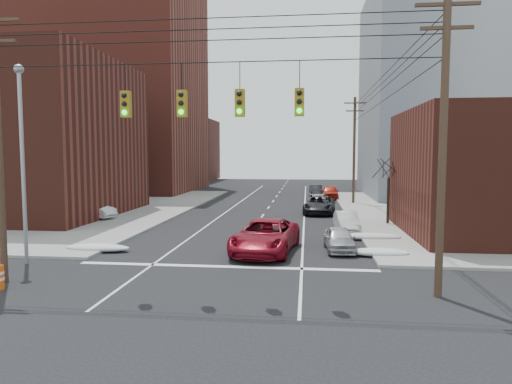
% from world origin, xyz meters
% --- Properties ---
extents(ground, '(160.00, 160.00, 0.00)m').
position_xyz_m(ground, '(0.00, 0.00, 0.00)').
color(ground, black).
rests_on(ground, ground).
extents(building_brick_tall, '(24.00, 20.00, 30.00)m').
position_xyz_m(building_brick_tall, '(-24.00, 48.00, 15.00)').
color(building_brick_tall, maroon).
rests_on(building_brick_tall, ground).
extents(building_brick_near, '(20.00, 16.00, 13.00)m').
position_xyz_m(building_brick_near, '(-22.00, 22.00, 6.50)').
color(building_brick_near, '#532218').
rests_on(building_brick_near, ground).
extents(building_brick_far, '(22.00, 18.00, 12.00)m').
position_xyz_m(building_brick_far, '(-26.00, 74.00, 6.00)').
color(building_brick_far, '#532218').
rests_on(building_brick_far, ground).
extents(building_office, '(22.00, 20.00, 25.00)m').
position_xyz_m(building_office, '(22.00, 44.00, 12.50)').
color(building_office, gray).
rests_on(building_office, ground).
extents(building_glass, '(20.00, 18.00, 22.00)m').
position_xyz_m(building_glass, '(24.00, 70.00, 11.00)').
color(building_glass, gray).
rests_on(building_glass, ground).
extents(utility_pole_right, '(2.20, 0.28, 11.00)m').
position_xyz_m(utility_pole_right, '(8.50, 3.00, 5.78)').
color(utility_pole_right, '#473323').
rests_on(utility_pole_right, ground).
extents(utility_pole_far, '(2.20, 0.28, 11.00)m').
position_xyz_m(utility_pole_far, '(8.50, 34.00, 5.78)').
color(utility_pole_far, '#473323').
rests_on(utility_pole_far, ground).
extents(traffic_signals, '(17.00, 0.42, 2.02)m').
position_xyz_m(traffic_signals, '(0.10, 2.97, 7.17)').
color(traffic_signals, black).
rests_on(traffic_signals, ground).
extents(street_light, '(0.44, 0.44, 9.32)m').
position_xyz_m(street_light, '(-9.50, 6.00, 5.54)').
color(street_light, gray).
rests_on(street_light, ground).
extents(bare_tree, '(2.09, 2.20, 4.93)m').
position_xyz_m(bare_tree, '(9.59, 20.00, 2.32)').
color(bare_tree, black).
rests_on(bare_tree, ground).
extents(snow_nw, '(3.50, 1.08, 0.42)m').
position_xyz_m(snow_nw, '(-7.40, 9.00, 0.21)').
color(snow_nw, silver).
rests_on(snow_nw, ground).
extents(snow_ne, '(3.00, 1.08, 0.42)m').
position_xyz_m(snow_ne, '(7.40, 9.50, 0.21)').
color(snow_ne, silver).
rests_on(snow_ne, ground).
extents(snow_east_far, '(4.00, 1.08, 0.42)m').
position_xyz_m(snow_east_far, '(7.40, 14.00, 0.21)').
color(snow_east_far, silver).
rests_on(snow_east_far, ground).
extents(red_pickup, '(3.66, 6.59, 1.75)m').
position_xyz_m(red_pickup, '(1.54, 9.81, 0.87)').
color(red_pickup, maroon).
rests_on(red_pickup, ground).
extents(parked_car_a, '(1.70, 3.84, 1.28)m').
position_xyz_m(parked_car_a, '(5.47, 10.66, 0.64)').
color(parked_car_a, '#ADACB1').
rests_on(parked_car_a, ground).
extents(parked_car_b, '(1.61, 3.99, 1.29)m').
position_xyz_m(parked_car_b, '(6.40, 17.23, 0.64)').
color(parked_car_b, silver).
rests_on(parked_car_b, ground).
extents(parked_car_c, '(3.06, 5.74, 1.54)m').
position_xyz_m(parked_car_c, '(4.80, 25.98, 0.77)').
color(parked_car_c, black).
rests_on(parked_car_c, ground).
extents(parked_car_d, '(1.91, 4.47, 1.28)m').
position_xyz_m(parked_car_d, '(4.80, 29.52, 0.64)').
color(parked_car_d, '#B2B2B7').
rests_on(parked_car_d, ground).
extents(parked_car_e, '(2.03, 4.72, 1.59)m').
position_xyz_m(parked_car_e, '(6.40, 39.43, 0.79)').
color(parked_car_e, '#9B1C0E').
rests_on(parked_car_e, ground).
extents(parked_car_f, '(1.68, 4.28, 1.39)m').
position_xyz_m(parked_car_f, '(4.80, 42.91, 0.69)').
color(parked_car_f, black).
rests_on(parked_car_f, ground).
extents(lot_car_a, '(4.38, 2.68, 1.36)m').
position_xyz_m(lot_car_a, '(-13.15, 20.01, 0.83)').
color(lot_car_a, silver).
rests_on(lot_car_a, sidewalk_nw).
extents(lot_car_b, '(5.20, 2.46, 1.43)m').
position_xyz_m(lot_car_b, '(-14.76, 27.22, 0.87)').
color(lot_car_b, silver).
rests_on(lot_car_b, sidewalk_nw).
extents(lot_car_c, '(4.54, 2.35, 1.26)m').
position_xyz_m(lot_car_c, '(-16.90, 22.30, 0.78)').
color(lot_car_c, black).
rests_on(lot_car_c, sidewalk_nw).
extents(lot_car_d, '(4.46, 2.57, 1.43)m').
position_xyz_m(lot_car_d, '(-17.81, 25.83, 0.86)').
color(lot_car_d, '#ABAAAF').
rests_on(lot_car_d, sidewalk_nw).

